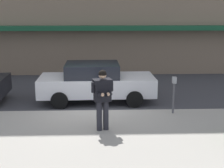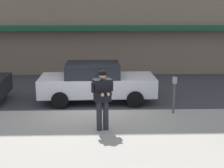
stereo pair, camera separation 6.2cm
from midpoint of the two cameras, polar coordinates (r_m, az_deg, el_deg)
ground_plane at (r=11.25m, az=-4.05°, el=-5.15°), size 80.00×80.00×0.00m
sidewalk at (r=8.58m, az=2.10°, el=-10.79°), size 32.00×5.30×0.14m
curb_paint_line at (r=11.30m, az=1.05°, el=-5.01°), size 28.00×0.12×0.01m
parked_sedan_mid at (r=12.33m, az=-3.11°, el=0.37°), size 4.53×2.00×1.54m
man_texting_on_phone at (r=8.92m, az=-1.95°, el=-1.75°), size 0.63×0.64×1.81m
parking_meter at (r=10.66m, az=11.09°, el=-1.00°), size 0.12×0.18×1.27m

